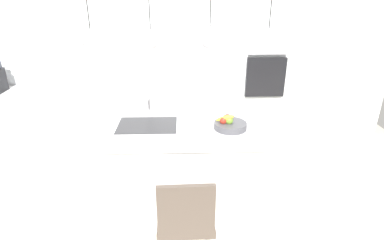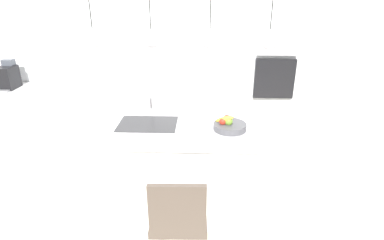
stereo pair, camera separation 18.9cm
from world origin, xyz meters
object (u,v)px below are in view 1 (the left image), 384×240
(fruit_bowl, at_px, (229,124))
(microwave, at_px, (269,42))
(chair_near, at_px, (186,217))
(oven, at_px, (265,77))

(fruit_bowl, xyz_separation_m, microwave, (0.75, 1.67, 0.49))
(microwave, relative_size, chair_near, 0.61)
(fruit_bowl, xyz_separation_m, oven, (0.75, 1.67, -0.01))
(fruit_bowl, relative_size, microwave, 0.56)
(fruit_bowl, height_order, chair_near, fruit_bowl)
(microwave, height_order, oven, microwave)
(microwave, bearing_deg, oven, 0.00)
(oven, bearing_deg, microwave, 0.00)
(fruit_bowl, distance_m, chair_near, 0.95)
(microwave, bearing_deg, fruit_bowl, -114.07)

